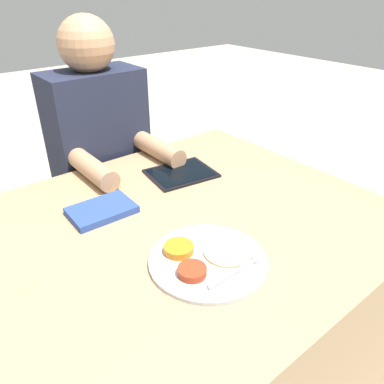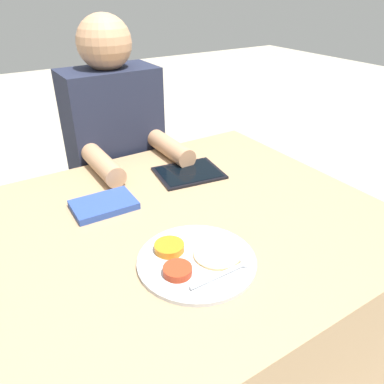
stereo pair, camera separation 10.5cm
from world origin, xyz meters
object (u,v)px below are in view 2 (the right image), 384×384
object	(u,v)px
red_notebook	(104,205)
tablet_device	(189,173)
person_diner	(119,178)
thali_tray	(195,260)

from	to	relation	value
red_notebook	tablet_device	distance (m)	0.33
red_notebook	person_diner	bearing A→B (deg)	63.54
thali_tray	red_notebook	xyz separation A→B (m)	(-0.09, 0.35, 0.00)
red_notebook	tablet_device	world-z (taller)	red_notebook
red_notebook	tablet_device	size ratio (longest dim) A/B	0.76
person_diner	tablet_device	bearing A→B (deg)	-73.22
red_notebook	tablet_device	bearing A→B (deg)	9.09
red_notebook	person_diner	world-z (taller)	person_diner
red_notebook	person_diner	xyz separation A→B (m)	(0.21, 0.43, -0.15)
tablet_device	person_diner	distance (m)	0.42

